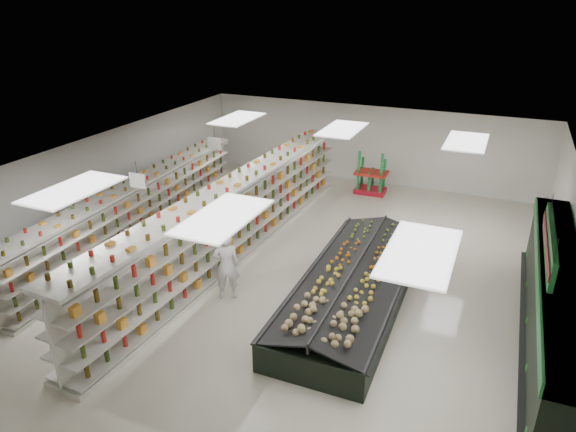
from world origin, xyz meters
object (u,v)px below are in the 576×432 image
at_px(gondola_center, 235,221).
at_px(produce_island, 354,285).
at_px(soda_endcap, 371,175).
at_px(shopper_background, 252,180).
at_px(shopper_main, 226,266).
at_px(gondola_left, 139,212).

xyz_separation_m(gondola_center, produce_island, (4.07, -1.13, -0.60)).
height_order(soda_endcap, shopper_background, soda_endcap).
height_order(gondola_center, shopper_main, gondola_center).
height_order(gondola_center, soda_endcap, gondola_center).
height_order(gondola_center, produce_island, gondola_center).
bearing_deg(shopper_background, shopper_main, -168.08).
xyz_separation_m(soda_endcap, shopper_main, (-1.46, -8.98, 0.16)).
relative_size(produce_island, soda_endcap, 4.40).
relative_size(gondola_center, produce_island, 1.93).
bearing_deg(gondola_center, shopper_main, -64.33).
relative_size(gondola_left, shopper_background, 7.64).
bearing_deg(soda_endcap, shopper_background, -150.45).
height_order(produce_island, shopper_main, shopper_main).
bearing_deg(shopper_main, soda_endcap, -126.15).
bearing_deg(shopper_background, produce_island, -143.61).
relative_size(soda_endcap, shopper_main, 0.85).
bearing_deg(produce_island, gondola_center, 164.52).
relative_size(gondola_left, shopper_main, 5.98).
distance_m(gondola_left, soda_endcap, 9.05).
height_order(gondola_left, gondola_center, gondola_center).
bearing_deg(shopper_background, gondola_center, -168.76).
bearing_deg(soda_endcap, produce_island, -78.15).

